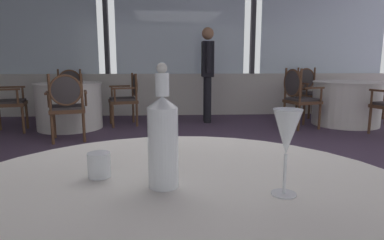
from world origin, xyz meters
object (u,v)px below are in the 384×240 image
dining_chair_0_0 (3,98)px  diner_person_0 (208,69)px  wine_glass (287,134)px  dining_chair_0_2 (128,95)px  dining_chair_0_1 (67,102)px  dining_chair_1_2 (298,94)px  water_tumbler (99,165)px  water_bottle (163,139)px  dining_chair_0_3 (70,90)px  dining_chair_1_1 (309,88)px

dining_chair_0_0 → diner_person_0: diner_person_0 is taller
wine_glass → dining_chair_0_2: size_ratio=0.25×
dining_chair_0_1 → diner_person_0: diner_person_0 is taller
dining_chair_0_2 → dining_chair_1_2: bearing=155.1°
wine_glass → water_tumbler: bearing=162.0°
water_tumbler → dining_chair_0_1: 3.80m
wine_glass → diner_person_0: (0.35, 5.15, 0.05)m
dining_chair_1_2 → diner_person_0: diner_person_0 is taller
water_bottle → dining_chair_0_3: water_bottle is taller
dining_chair_1_1 → dining_chair_0_3: bearing=-104.2°
wine_glass → dining_chair_0_0: 5.30m
dining_chair_1_2 → diner_person_0: (-1.42, 0.69, 0.39)m
wine_glass → dining_chair_0_1: (-1.72, 3.76, -0.37)m
water_tumbler → dining_chair_0_3: (-1.73, 5.44, -0.24)m
dining_chair_0_1 → water_tumbler: bearing=-176.7°
dining_chair_0_0 → dining_chair_0_2: 1.91m
water_tumbler → dining_chair_1_1: 6.28m
wine_glass → water_tumbler: size_ratio=3.03×
dining_chair_0_0 → dining_chair_1_2: size_ratio=0.93×
diner_person_0 → water_bottle: bearing=-96.3°
dining_chair_0_2 → dining_chair_1_1: size_ratio=0.92×
water_bottle → dining_chair_1_2: bearing=64.6°
dining_chair_0_1 → dining_chair_0_2: (0.66, 1.18, -0.02)m
dining_chair_0_2 → dining_chair_1_1: bearing=176.7°
water_bottle → wine_glass: bearing=-13.6°
dining_chair_0_1 → wine_glass: bearing=-170.8°
water_bottle → dining_chair_0_2: water_bottle is taller
dining_chair_0_2 → dining_chair_0_3: bearing=-45.2°
wine_glass → water_tumbler: (-0.50, 0.16, -0.12)m
wine_glass → dining_chair_1_1: 6.22m
water_bottle → dining_chair_1_2: 4.87m
dining_chair_1_1 → dining_chair_1_2: (-0.70, -1.23, 0.01)m
wine_glass → dining_chair_0_0: (-2.90, 4.43, -0.37)m
water_tumbler → water_bottle: bearing=-24.7°
wine_glass → dining_chair_0_0: size_ratio=0.24×
dining_chair_0_0 → water_tumbler: bearing=-76.1°
water_bottle → dining_chair_1_1: size_ratio=0.34×
dining_chair_0_1 → dining_chair_1_2: bearing=-94.0°
dining_chair_0_0 → wine_glass: bearing=-72.3°
wine_glass → water_tumbler: wine_glass is taller
wine_glass → dining_chair_1_2: 4.81m
dining_chair_1_1 → dining_chair_1_2: 1.42m
wine_glass → dining_chair_0_2: 5.06m
water_tumbler → dining_chair_0_0: (-2.40, 4.26, -0.25)m
water_tumbler → dining_chair_0_2: dining_chair_0_2 is taller
dining_chair_0_0 → dining_chair_0_3: (0.66, 1.18, 0.01)m
diner_person_0 → dining_chair_1_1: bearing=15.5°
water_tumbler → diner_person_0: (0.85, 4.99, 0.17)m
wine_glass → diner_person_0: size_ratio=0.13×
dining_chair_1_2 → diner_person_0: bearing=139.0°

